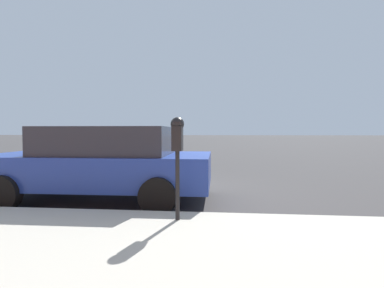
{
  "coord_description": "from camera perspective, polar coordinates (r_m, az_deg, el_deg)",
  "views": [
    {
      "loc": [
        -6.73,
        -1.53,
        1.4
      ],
      "look_at": [
        -2.47,
        -1.11,
        1.22
      ],
      "focal_mm": 28.0,
      "sensor_mm": 36.0,
      "label": 1
    }
  ],
  "objects": [
    {
      "name": "car_blue",
      "position": [
        6.33,
        -16.65,
        -3.25
      ],
      "size": [
        2.22,
        4.47,
        1.49
      ],
      "rotation": [
        0.0,
        0.0,
        0.01
      ],
      "color": "navy",
      "rests_on": "ground_plane"
    },
    {
      "name": "ground_plane",
      "position": [
        7.05,
        -7.17,
        -9.09
      ],
      "size": [
        220.0,
        220.0,
        0.0
      ],
      "primitive_type": "plane",
      "color": "#3D3A3A"
    },
    {
      "name": "parking_meter",
      "position": [
        4.15,
        -2.8,
        0.43
      ],
      "size": [
        0.21,
        0.19,
        1.44
      ],
      "color": "black",
      "rests_on": "sidewalk"
    }
  ]
}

